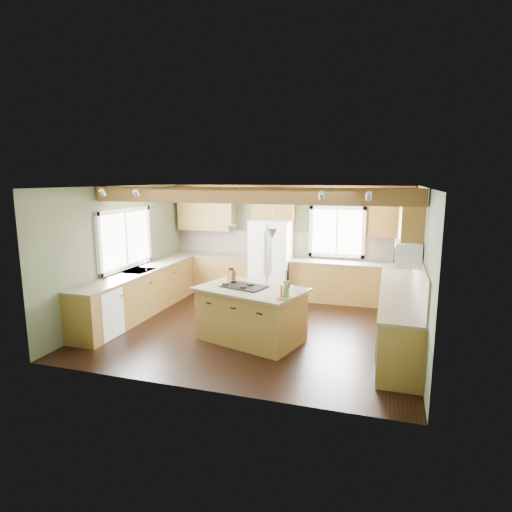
% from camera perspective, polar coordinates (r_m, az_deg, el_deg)
% --- Properties ---
extents(floor, '(5.60, 5.60, 0.00)m').
position_cam_1_polar(floor, '(8.09, 0.04, -9.51)').
color(floor, black).
rests_on(floor, ground).
extents(ceiling, '(5.60, 5.60, 0.00)m').
position_cam_1_polar(ceiling, '(7.61, 0.04, 9.23)').
color(ceiling, silver).
rests_on(ceiling, wall_back).
extents(wall_back, '(5.60, 0.00, 5.60)m').
position_cam_1_polar(wall_back, '(10.13, 4.24, 2.09)').
color(wall_back, '#474E37').
rests_on(wall_back, ground).
extents(wall_left, '(0.00, 5.00, 5.00)m').
position_cam_1_polar(wall_left, '(8.97, -17.30, 0.58)').
color(wall_left, '#474E37').
rests_on(wall_left, ground).
extents(wall_right, '(0.00, 5.00, 5.00)m').
position_cam_1_polar(wall_right, '(7.43, 21.14, -1.60)').
color(wall_right, '#474E37').
rests_on(wall_right, ground).
extents(ceiling_beam, '(5.55, 0.26, 0.26)m').
position_cam_1_polar(ceiling_beam, '(7.03, -1.46, 8.08)').
color(ceiling_beam, '#573919').
rests_on(ceiling_beam, ceiling).
extents(soffit_trim, '(5.55, 0.20, 0.10)m').
position_cam_1_polar(soffit_trim, '(9.93, 4.20, 9.11)').
color(soffit_trim, '#573919').
rests_on(soffit_trim, ceiling).
extents(backsplash_back, '(5.58, 0.03, 0.58)m').
position_cam_1_polar(backsplash_back, '(10.13, 4.22, 1.57)').
color(backsplash_back, brown).
rests_on(backsplash_back, wall_back).
extents(backsplash_right, '(0.03, 3.70, 0.58)m').
position_cam_1_polar(backsplash_right, '(7.50, 20.96, -2.19)').
color(backsplash_right, brown).
rests_on(backsplash_right, wall_right).
extents(base_cab_back_left, '(2.02, 0.60, 0.88)m').
position_cam_1_polar(base_cab_back_left, '(10.55, -5.71, -2.35)').
color(base_cab_back_left, brown).
rests_on(base_cab_back_left, floor).
extents(counter_back_left, '(2.06, 0.64, 0.04)m').
position_cam_1_polar(counter_back_left, '(10.46, -5.76, 0.11)').
color(counter_back_left, '#4F4539').
rests_on(counter_back_left, base_cab_back_left).
extents(base_cab_back_right, '(2.62, 0.60, 0.88)m').
position_cam_1_polar(base_cab_back_right, '(9.77, 12.32, -3.56)').
color(base_cab_back_right, brown).
rests_on(base_cab_back_right, floor).
extents(counter_back_right, '(2.66, 0.64, 0.04)m').
position_cam_1_polar(counter_back_right, '(9.68, 12.43, -0.92)').
color(counter_back_right, '#4F4539').
rests_on(counter_back_right, base_cab_back_right).
extents(base_cab_left, '(0.60, 3.70, 0.88)m').
position_cam_1_polar(base_cab_left, '(9.03, -15.25, -4.85)').
color(base_cab_left, brown).
rests_on(base_cab_left, floor).
extents(counter_left, '(0.64, 3.74, 0.04)m').
position_cam_1_polar(counter_left, '(8.92, -15.39, -1.99)').
color(counter_left, '#4F4539').
rests_on(counter_left, base_cab_left).
extents(base_cab_right, '(0.60, 3.70, 0.88)m').
position_cam_1_polar(base_cab_right, '(7.68, 18.45, -7.70)').
color(base_cab_right, brown).
rests_on(base_cab_right, floor).
extents(counter_right, '(0.64, 3.74, 0.04)m').
position_cam_1_polar(counter_right, '(7.55, 18.65, -4.37)').
color(counter_right, '#4F4539').
rests_on(counter_right, base_cab_right).
extents(upper_cab_back_left, '(1.40, 0.35, 0.90)m').
position_cam_1_polar(upper_cab_back_left, '(10.52, -6.60, 5.92)').
color(upper_cab_back_left, brown).
rests_on(upper_cab_back_left, wall_back).
extents(upper_cab_over_fridge, '(0.96, 0.35, 0.70)m').
position_cam_1_polar(upper_cab_over_fridge, '(9.95, 2.38, 6.88)').
color(upper_cab_over_fridge, brown).
rests_on(upper_cab_over_fridge, wall_back).
extents(upper_cab_right, '(0.35, 2.20, 0.90)m').
position_cam_1_polar(upper_cab_right, '(8.22, 19.83, 4.16)').
color(upper_cab_right, brown).
rests_on(upper_cab_right, wall_right).
extents(upper_cab_back_corner, '(0.90, 0.35, 0.90)m').
position_cam_1_polar(upper_cab_back_corner, '(9.63, 17.56, 5.11)').
color(upper_cab_back_corner, brown).
rests_on(upper_cab_back_corner, wall_back).
extents(window_left, '(0.04, 1.60, 1.05)m').
position_cam_1_polar(window_left, '(8.96, -17.10, 2.20)').
color(window_left, white).
rests_on(window_left, wall_left).
extents(window_back, '(1.10, 0.04, 1.00)m').
position_cam_1_polar(window_back, '(9.88, 10.75, 3.19)').
color(window_back, white).
rests_on(window_back, wall_back).
extents(sink, '(0.50, 0.65, 0.03)m').
position_cam_1_polar(sink, '(8.92, -15.40, -1.96)').
color(sink, '#262628').
rests_on(sink, counter_left).
extents(faucet, '(0.02, 0.02, 0.28)m').
position_cam_1_polar(faucet, '(8.80, -14.45, -1.12)').
color(faucet, '#B2B2B7').
rests_on(faucet, sink).
extents(dishwasher, '(0.60, 0.60, 0.84)m').
position_cam_1_polar(dishwasher, '(8.01, -20.20, -7.14)').
color(dishwasher, white).
rests_on(dishwasher, floor).
extents(oven, '(0.60, 0.72, 0.84)m').
position_cam_1_polar(oven, '(6.45, 18.54, -11.26)').
color(oven, white).
rests_on(oven, floor).
extents(microwave, '(0.40, 0.70, 0.38)m').
position_cam_1_polar(microwave, '(7.32, 19.58, 0.33)').
color(microwave, white).
rests_on(microwave, wall_right).
extents(pendant_left, '(0.18, 0.18, 0.16)m').
position_cam_1_polar(pendant_left, '(7.29, -3.37, 3.49)').
color(pendant_left, '#B2B2B7').
rests_on(pendant_left, ceiling).
extents(pendant_right, '(0.18, 0.18, 0.16)m').
position_cam_1_polar(pendant_right, '(6.82, 2.17, 3.04)').
color(pendant_right, '#B2B2B7').
rests_on(pendant_right, ceiling).
extents(refrigerator, '(0.90, 0.74, 1.80)m').
position_cam_1_polar(refrigerator, '(9.90, 2.02, -0.42)').
color(refrigerator, white).
rests_on(refrigerator, floor).
extents(island, '(1.87, 1.44, 0.88)m').
position_cam_1_polar(island, '(7.36, -0.66, -7.92)').
color(island, brown).
rests_on(island, floor).
extents(island_top, '(2.01, 1.57, 0.04)m').
position_cam_1_polar(island_top, '(7.23, -0.67, -4.45)').
color(island_top, '#4F4539').
rests_on(island_top, island).
extents(cooktop, '(0.82, 0.66, 0.02)m').
position_cam_1_polar(cooktop, '(7.30, -1.57, -4.07)').
color(cooktop, black).
rests_on(cooktop, island_top).
extents(knife_block, '(0.16, 0.15, 0.22)m').
position_cam_1_polar(knife_block, '(7.59, -3.31, -2.76)').
color(knife_block, brown).
rests_on(knife_block, island_top).
extents(utensil_crock, '(0.14, 0.14, 0.15)m').
position_cam_1_polar(utensil_crock, '(7.11, 4.12, -3.95)').
color(utensil_crock, '#433A35').
rests_on(utensil_crock, island_top).
extents(bottle_tray, '(0.30, 0.30, 0.22)m').
position_cam_1_polar(bottle_tray, '(6.61, 3.77, -4.71)').
color(bottle_tray, brown).
rests_on(bottle_tray, island_top).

